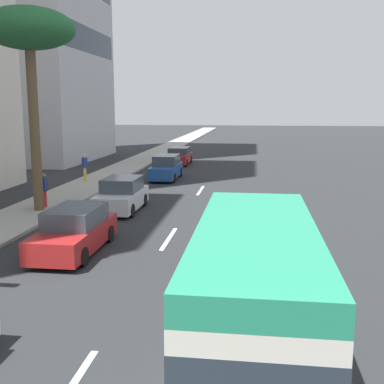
% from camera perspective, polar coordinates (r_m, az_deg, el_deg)
% --- Properties ---
extents(ground_plane, '(198.00, 198.00, 0.00)m').
position_cam_1_polar(ground_plane, '(34.92, 2.01, 1.68)').
color(ground_plane, '#26282B').
extents(sidewalk_right, '(162.00, 3.16, 0.15)m').
position_cam_1_polar(sidewalk_right, '(36.39, -9.84, 2.00)').
color(sidewalk_right, '#9E9B93').
rests_on(sidewalk_right, ground_plane).
extents(lane_stripe_mid, '(3.20, 0.16, 0.01)m').
position_cam_1_polar(lane_stripe_mid, '(18.99, -2.78, -5.59)').
color(lane_stripe_mid, silver).
rests_on(lane_stripe_mid, ground_plane).
extents(lane_stripe_far, '(3.20, 0.16, 0.01)m').
position_cam_1_polar(lane_stripe_far, '(29.73, 1.03, 0.19)').
color(lane_stripe_far, silver).
rests_on(lane_stripe_far, ground_plane).
extents(car_lead, '(4.25, 1.91, 1.65)m').
position_cam_1_polar(car_lead, '(24.16, -8.41, -0.38)').
color(car_lead, silver).
rests_on(car_lead, ground_plane).
extents(car_second, '(4.64, 1.88, 1.61)m').
position_cam_1_polar(car_second, '(17.67, -13.85, -4.56)').
color(car_second, '#A51E1E').
rests_on(car_second, ground_plane).
extents(car_third, '(4.39, 1.87, 1.61)m').
position_cam_1_polar(car_third, '(16.39, 7.00, -5.48)').
color(car_third, '#A51E1E').
rests_on(car_third, ground_plane).
extents(car_fifth, '(4.65, 1.83, 1.72)m').
position_cam_1_polar(car_fifth, '(34.39, -3.11, 2.90)').
color(car_fifth, '#1E478C').
rests_on(car_fifth, ground_plane).
extents(car_sixth, '(4.61, 1.94, 1.53)m').
position_cam_1_polar(car_sixth, '(43.23, -1.56, 4.30)').
color(car_sixth, '#A51E1E').
rests_on(car_sixth, ground_plane).
extents(minibus_seventh, '(6.79, 2.32, 3.01)m').
position_cam_1_polar(minibus_seventh, '(9.25, 7.55, -12.24)').
color(minibus_seventh, silver).
rests_on(minibus_seventh, ground_plane).
extents(pedestrian_near_lamp, '(0.39, 0.36, 1.83)m').
position_cam_1_polar(pedestrian_near_lamp, '(33.28, -12.71, 3.05)').
color(pedestrian_near_lamp, gold).
rests_on(pedestrian_near_lamp, sidewalk_right).
extents(pedestrian_mid_block, '(0.33, 0.38, 1.71)m').
position_cam_1_polar(pedestrian_mid_block, '(25.13, -17.26, 0.41)').
color(pedestrian_mid_block, red).
rests_on(pedestrian_mid_block, sidewalk_right).
extents(palm_tree, '(4.29, 4.29, 9.54)m').
position_cam_1_polar(palm_tree, '(24.40, -18.92, 17.52)').
color(palm_tree, brown).
rests_on(palm_tree, sidewalk_right).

